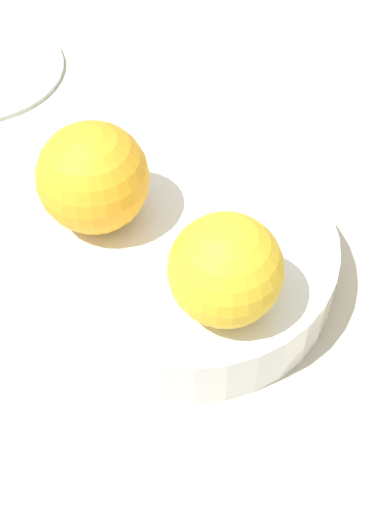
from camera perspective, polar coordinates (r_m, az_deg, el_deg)
The scene contains 4 objects.
ground_plane at distance 47.75cm, azimuth 0.00°, elevation -2.66°, with size 110.00×110.00×2.00cm, color #BCB29E.
fruit_bowl at distance 45.42cm, azimuth 0.00°, elevation -0.42°, with size 18.94×18.94×4.13cm.
orange_in_bowl_0 at distance 43.00cm, azimuth -8.24°, elevation 6.45°, with size 7.07×7.07×7.07cm, color #F9A823.
orange_in_bowl_1 at distance 38.03cm, azimuth 2.82°, elevation -1.17°, with size 6.57×6.57×6.57cm, color yellow.
Camera 1 is at (16.33, 23.59, 37.17)cm, focal length 48.02 mm.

